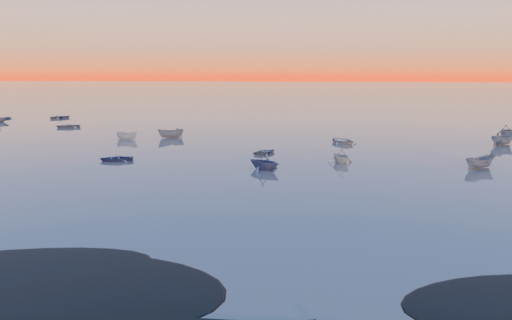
# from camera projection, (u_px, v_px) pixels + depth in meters

# --- Properties ---
(ground) EXTENTS (600.00, 600.00, 0.00)m
(ground) POSITION_uv_depth(u_px,v_px,m) (292.00, 113.00, 122.45)
(ground) COLOR #70635D
(ground) RESTS_ON ground
(mud_lobes) EXTENTS (140.00, 6.00, 0.07)m
(mud_lobes) POSITION_uv_depth(u_px,v_px,m) (209.00, 298.00, 23.70)
(mud_lobes) COLOR black
(mud_lobes) RESTS_ON ground
(moored_fleet) EXTENTS (124.00, 58.00, 1.20)m
(moored_fleet) POSITION_uv_depth(u_px,v_px,m) (280.00, 140.00, 76.50)
(moored_fleet) COLOR silver
(moored_fleet) RESTS_ON ground
(boat_near_center) EXTENTS (3.65, 4.38, 1.41)m
(boat_near_center) POSITION_uv_depth(u_px,v_px,m) (480.00, 168.00, 54.64)
(boat_near_center) COLOR gray
(boat_near_center) RESTS_ON ground
(boat_near_right) EXTENTS (4.12, 3.07, 1.31)m
(boat_near_right) POSITION_uv_depth(u_px,v_px,m) (341.00, 163.00, 57.98)
(boat_near_right) COLOR silver
(boat_near_right) RESTS_ON ground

